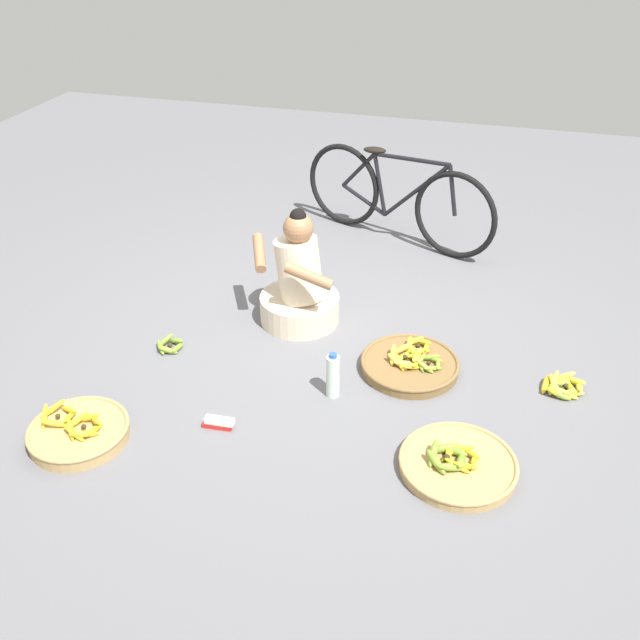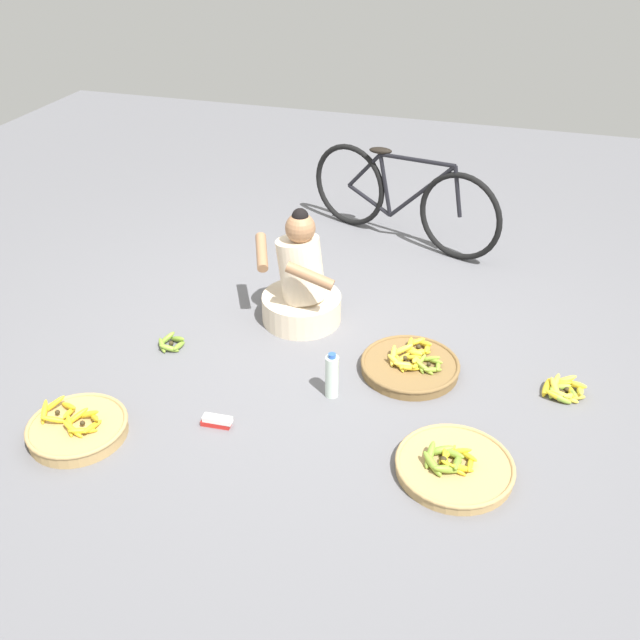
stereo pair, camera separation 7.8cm
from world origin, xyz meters
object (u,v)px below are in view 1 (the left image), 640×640
Objects in this scene: banana_basket_mid_right at (78,431)px; packet_carton_stack at (219,423)px; loose_bananas_near_bicycle at (170,345)px; water_bottle at (333,376)px; banana_basket_back_left at (457,464)px; bicycle_leaning at (396,198)px; banana_basket_mid_left at (410,364)px; vendor_woman_front at (299,287)px; loose_bananas_front_center at (563,387)px.

banana_basket_mid_right is 3.02× the size of packet_carton_stack.
water_bottle is at bearing -8.90° from loose_bananas_near_bicycle.
loose_bananas_near_bicycle is at bearing 171.10° from water_bottle.
packet_carton_stack is at bearing 22.66° from banana_basket_mid_right.
banana_basket_back_left is 3.40× the size of packet_carton_stack.
bicycle_leaning is 2.73× the size of banana_basket_mid_left.
banana_basket_mid_right is at bearing -149.06° from water_bottle.
banana_basket_mid_left is 1.12× the size of banana_basket_mid_right.
vendor_woman_front is 1.72m from loose_bananas_front_center.
bicycle_leaning is 2.59m from packet_carton_stack.
banana_basket_mid_left is 0.53m from water_bottle.
banana_basket_back_left reaches higher than loose_bananas_front_center.
banana_basket_back_left is at bearing -122.72° from loose_bananas_front_center.
vendor_woman_front is 1.63m from banana_basket_mid_right.
vendor_woman_front is at bearing 120.22° from water_bottle.
banana_basket_mid_right is 1.99× the size of loose_bananas_front_center.
banana_basket_mid_left is at bearing 41.16° from packet_carton_stack.
packet_carton_stack is (-1.77, -0.82, -0.00)m from loose_bananas_front_center.
loose_bananas_front_center is at bearing 24.17° from banana_basket_mid_right.
water_bottle reaches higher than banana_basket_mid_right.
loose_bananas_near_bicycle is at bearing -118.87° from bicycle_leaning.
bicycle_leaning reaches higher than loose_bananas_near_bicycle.
banana_basket_mid_left is 2.06× the size of water_bottle.
banana_basket_mid_left is 0.87m from loose_bananas_front_center.
loose_bananas_near_bicycle is (0.09, 0.88, -0.02)m from banana_basket_mid_right.
banana_basket_back_left is 2.25× the size of loose_bananas_front_center.
loose_bananas_front_center is (1.67, -0.33, -0.22)m from vendor_woman_front.
vendor_woman_front is 1.63m from banana_basket_back_left.
packet_carton_stack is at bearing -95.09° from vendor_woman_front.
banana_basket_mid_right is 0.89m from loose_bananas_near_bicycle.
loose_bananas_near_bicycle is at bearing -174.79° from loose_bananas_front_center.
banana_basket_mid_left reaches higher than banana_basket_back_left.
water_bottle is (1.19, 0.71, 0.09)m from banana_basket_mid_right.
banana_basket_mid_right reaches higher than loose_bananas_front_center.
water_bottle is at bearing 30.94° from banana_basket_mid_right.
loose_bananas_near_bicycle is 0.83m from packet_carton_stack.
water_bottle reaches higher than packet_carton_stack.
banana_basket_back_left reaches higher than packet_carton_stack.
bicycle_leaning is 3.06× the size of banana_basket_mid_right.
bicycle_leaning reaches higher than loose_bananas_front_center.
packet_carton_stack is at bearing -138.84° from banana_basket_mid_left.
water_bottle is 1.64× the size of packet_carton_stack.
loose_bananas_front_center is (0.51, 0.80, -0.01)m from banana_basket_back_left.
banana_basket_mid_left is (0.80, -0.36, -0.21)m from vendor_woman_front.
banana_basket_mid_left is (0.42, -1.74, -0.31)m from bicycle_leaning.
banana_basket_back_left is 0.85m from banana_basket_mid_left.
banana_basket_mid_right is at bearing -171.15° from banana_basket_back_left.
banana_basket_mid_left is 3.38× the size of packet_carton_stack.
banana_basket_mid_right is 2.74× the size of loose_bananas_near_bicycle.
banana_basket_mid_right reaches higher than loose_bananas_near_bicycle.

